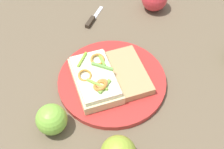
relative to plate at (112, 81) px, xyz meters
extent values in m
plane|color=brown|center=(0.00, 0.00, -0.01)|extent=(2.00, 2.00, 0.00)
cylinder|color=#B92D29|center=(0.00, 0.00, 0.00)|extent=(0.28, 0.28, 0.02)
cube|color=beige|center=(0.04, 0.03, 0.02)|extent=(0.18, 0.19, 0.03)
cube|color=#ECEAC0|center=(0.04, 0.03, 0.04)|extent=(0.16, 0.18, 0.01)
torus|color=#BB7D31|center=(0.05, -0.02, 0.05)|extent=(0.05, 0.05, 0.01)
torus|color=#C67830|center=(0.01, 0.06, 0.05)|extent=(0.04, 0.04, 0.02)
torus|color=#AC7A3C|center=(0.01, 0.05, 0.05)|extent=(0.04, 0.04, 0.02)
torus|color=#BC7D2E|center=(0.06, 0.04, 0.05)|extent=(0.04, 0.05, 0.02)
cube|color=#7AB63C|center=(0.03, -0.02, 0.05)|extent=(0.03, 0.04, 0.01)
cube|color=#7BAF3E|center=(0.00, 0.06, 0.05)|extent=(0.02, 0.05, 0.01)
cube|color=#80AF30|center=(0.08, -0.01, 0.05)|extent=(0.01, 0.05, 0.01)
cube|color=#6FA64A|center=(0.03, 0.00, 0.05)|extent=(0.06, 0.01, 0.01)
cube|color=#89B941|center=(0.02, 0.06, 0.05)|extent=(0.06, 0.02, 0.01)
cube|color=tan|center=(-0.04, -0.03, 0.02)|extent=(0.16, 0.18, 0.02)
sphere|color=#7DBA3D|center=(0.09, 0.17, 0.03)|extent=(0.10, 0.10, 0.07)
cube|color=silver|center=(0.13, -0.25, -0.01)|extent=(0.02, 0.06, 0.00)
cube|color=#33281D|center=(0.14, -0.20, 0.00)|extent=(0.02, 0.05, 0.01)
camera|label=1|loc=(-0.15, 0.47, 0.65)|focal=49.72mm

